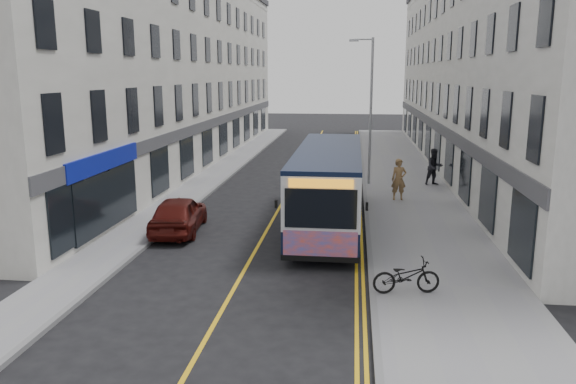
% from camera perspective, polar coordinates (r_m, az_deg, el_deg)
% --- Properties ---
extents(ground, '(140.00, 140.00, 0.00)m').
position_cam_1_polar(ground, '(18.38, -4.27, -7.60)').
color(ground, black).
rests_on(ground, ground).
extents(pavement_east, '(4.50, 64.00, 0.12)m').
position_cam_1_polar(pavement_east, '(29.76, 12.12, -0.08)').
color(pavement_east, gray).
rests_on(pavement_east, ground).
extents(pavement_west, '(2.00, 64.00, 0.12)m').
position_cam_1_polar(pavement_west, '(30.78, -9.20, 0.43)').
color(pavement_west, gray).
rests_on(pavement_west, ground).
extents(kerb_east, '(0.18, 64.00, 0.13)m').
position_cam_1_polar(kerb_east, '(29.63, 7.79, 0.03)').
color(kerb_east, slate).
rests_on(kerb_east, ground).
extents(kerb_west, '(0.18, 64.00, 0.13)m').
position_cam_1_polar(kerb_west, '(30.52, -7.40, 0.39)').
color(kerb_west, slate).
rests_on(kerb_west, ground).
extents(road_centre_line, '(0.12, 64.00, 0.01)m').
position_cam_1_polar(road_centre_line, '(29.82, 0.08, 0.10)').
color(road_centre_line, yellow).
rests_on(road_centre_line, ground).
extents(road_dbl_yellow_inner, '(0.10, 64.00, 0.01)m').
position_cam_1_polar(road_dbl_yellow_inner, '(29.64, 6.92, -0.06)').
color(road_dbl_yellow_inner, yellow).
rests_on(road_dbl_yellow_inner, ground).
extents(road_dbl_yellow_outer, '(0.10, 64.00, 0.01)m').
position_cam_1_polar(road_dbl_yellow_outer, '(29.64, 7.30, -0.07)').
color(road_dbl_yellow_outer, yellow).
rests_on(road_dbl_yellow_outer, ground).
extents(terrace_east, '(6.00, 46.00, 13.00)m').
position_cam_1_polar(terrace_east, '(38.85, 19.22, 11.87)').
color(terrace_east, silver).
rests_on(terrace_east, ground).
extents(terrace_west, '(6.00, 46.00, 13.00)m').
position_cam_1_polar(terrace_west, '(39.95, -11.59, 12.26)').
color(terrace_west, silver).
rests_on(terrace_west, ground).
extents(streetlamp, '(1.32, 0.18, 8.00)m').
position_cam_1_polar(streetlamp, '(31.05, 8.27, 8.61)').
color(streetlamp, '#9B9DA3').
rests_on(streetlamp, ground).
extents(city_bus, '(2.57, 11.01, 3.20)m').
position_cam_1_polar(city_bus, '(22.81, 4.15, 0.83)').
color(city_bus, black).
rests_on(city_bus, ground).
extents(bicycle, '(1.97, 0.99, 0.99)m').
position_cam_1_polar(bicycle, '(16.13, 11.93, -8.37)').
color(bicycle, black).
rests_on(bicycle, pavement_east).
extents(pedestrian_near, '(0.77, 0.55, 2.00)m').
position_cam_1_polar(pedestrian_near, '(27.60, 11.19, 1.26)').
color(pedestrian_near, olive).
rests_on(pedestrian_near, pavement_east).
extents(pedestrian_far, '(1.17, 1.04, 2.00)m').
position_cam_1_polar(pedestrian_far, '(31.73, 14.64, 2.48)').
color(pedestrian_far, black).
rests_on(pedestrian_far, pavement_east).
extents(car_white, '(1.96, 4.31, 1.37)m').
position_cam_1_polar(car_white, '(37.16, 5.39, 3.49)').
color(car_white, silver).
rests_on(car_white, ground).
extents(car_maroon, '(2.13, 4.44, 1.46)m').
position_cam_1_polar(car_maroon, '(22.44, -11.06, -2.21)').
color(car_maroon, '#4B100C').
rests_on(car_maroon, ground).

